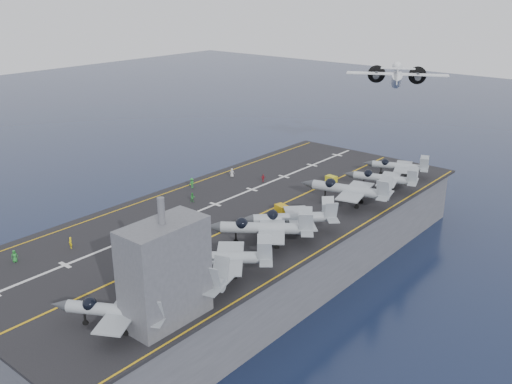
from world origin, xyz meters
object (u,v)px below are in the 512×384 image
Objects in this scene: island_superstructure at (164,261)px; transport_plane at (396,80)px; fighter_jet_0 at (116,310)px; tow_cart_a at (180,260)px.

island_superstructure is 0.51× the size of transport_plane.
tow_cart_a is (-6.14, 15.40, -1.79)m from fighter_jet_0.
fighter_jet_0 is at bearing -121.07° from island_superstructure.
island_superstructure is 15.50m from tow_cart_a.
island_superstructure is 96.26m from transport_plane.
fighter_jet_0 reaches higher than tow_cart_a.
transport_plane is at bearing 101.83° from island_superstructure.
fighter_jet_0 is 7.19× the size of tow_cart_a.
island_superstructure is at bearing 58.93° from fighter_jet_0.
tow_cart_a is 0.08× the size of transport_plane.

